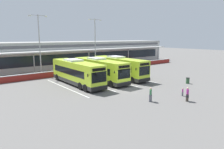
% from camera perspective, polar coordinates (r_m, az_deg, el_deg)
% --- Properties ---
extents(ground_plane, '(200.00, 200.00, 0.00)m').
position_cam_1_polar(ground_plane, '(28.33, 3.86, -4.04)').
color(ground_plane, '#605E5B').
extents(terminal_building, '(70.00, 13.00, 6.00)m').
position_cam_1_polar(terminal_building, '(50.78, -17.15, 5.40)').
color(terminal_building, silver).
rests_on(terminal_building, ground).
extents(red_barrier_wall, '(60.00, 0.40, 1.10)m').
position_cam_1_polar(red_barrier_wall, '(39.88, -10.34, 0.87)').
color(red_barrier_wall, maroon).
rests_on(red_barrier_wall, ground).
extents(coach_bus_leftmost, '(3.00, 12.18, 3.78)m').
position_cam_1_polar(coach_bus_leftmost, '(30.99, -9.93, 0.47)').
color(coach_bus_leftmost, '#B7DB2D').
rests_on(coach_bus_leftmost, ground).
extents(coach_bus_left_centre, '(3.00, 12.18, 3.78)m').
position_cam_1_polar(coach_bus_left_centre, '(33.02, -3.47, 1.21)').
color(coach_bus_left_centre, '#B7DB2D').
rests_on(coach_bus_left_centre, ground).
extents(coach_bus_centre, '(3.00, 12.18, 3.78)m').
position_cam_1_polar(coach_bus_centre, '(35.61, 2.06, 1.90)').
color(coach_bus_centre, '#B7DB2D').
rests_on(coach_bus_centre, ground).
extents(bay_stripe_far_west, '(0.14, 13.00, 0.01)m').
position_cam_1_polar(bay_stripe_far_west, '(29.77, -13.16, -3.57)').
color(bay_stripe_far_west, silver).
rests_on(bay_stripe_far_west, ground).
extents(bay_stripe_west, '(0.14, 13.00, 0.01)m').
position_cam_1_polar(bay_stripe_west, '(31.74, -6.31, -2.49)').
color(bay_stripe_west, silver).
rests_on(bay_stripe_west, ground).
extents(bay_stripe_mid_west, '(0.14, 13.00, 0.01)m').
position_cam_1_polar(bay_stripe_mid_west, '(34.11, -0.34, -1.52)').
color(bay_stripe_mid_west, silver).
rests_on(bay_stripe_mid_west, ground).
extents(bay_stripe_centre, '(0.14, 13.00, 0.01)m').
position_cam_1_polar(bay_stripe_centre, '(36.81, 4.79, -0.66)').
color(bay_stripe_centre, silver).
rests_on(bay_stripe_centre, ground).
extents(pedestrian_with_handbag, '(0.62, 0.51, 1.62)m').
position_cam_1_polar(pedestrian_with_handbag, '(24.15, 20.53, -5.15)').
color(pedestrian_with_handbag, '#4C4238').
rests_on(pedestrian_with_handbag, ground).
extents(pedestrian_in_dark_coat, '(0.49, 0.39, 1.62)m').
position_cam_1_polar(pedestrian_in_dark_coat, '(22.93, 10.84, -5.44)').
color(pedestrian_in_dark_coat, slate).
rests_on(pedestrian_in_dark_coat, ground).
extents(pedestrian_child, '(0.32, 0.22, 1.00)m').
position_cam_1_polar(pedestrian_child, '(26.18, 19.32, -4.61)').
color(pedestrian_child, slate).
rests_on(pedestrian_child, ground).
extents(lamp_post_west, '(3.24, 0.28, 11.00)m').
position_cam_1_polar(lamp_post_west, '(38.62, -19.80, 8.68)').
color(lamp_post_west, '#9E9EA3').
rests_on(lamp_post_west, ground).
extents(lamp_post_centre, '(3.24, 0.28, 11.00)m').
position_cam_1_polar(lamp_post_centre, '(44.61, -4.78, 9.41)').
color(lamp_post_centre, '#9E9EA3').
rests_on(lamp_post_centre, ground).
extents(litter_bin, '(0.54, 0.54, 0.93)m').
position_cam_1_polar(litter_bin, '(33.47, 20.58, -1.61)').
color(litter_bin, '#2D5133').
rests_on(litter_bin, ground).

